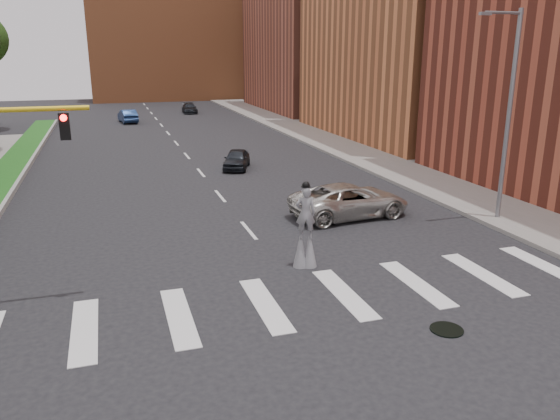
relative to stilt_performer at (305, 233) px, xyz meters
The scene contains 12 objects.
ground_plane 3.83m from the stilt_performer, 104.31° to the right, with size 160.00×160.00×0.00m, color black.
median_curb 20.05m from the stilt_performer, 124.51° to the left, with size 0.20×60.00×0.28m, color gray.
sidewalk_right 24.46m from the stilt_performer, 61.64° to the left, with size 5.00×90.00×0.18m, color slate.
manhole 6.02m from the stilt_performer, 69.04° to the right, with size 0.90×0.90×0.04m, color black.
building_far 55.43m from the stilt_performer, 67.32° to the left, with size 16.00×22.00×20.00m, color #954A37.
building_backdrop 75.07m from the stilt_performer, 86.08° to the left, with size 26.00×14.00×18.00m, color #CB703F.
streetlight 10.94m from the stilt_performer, 14.02° to the left, with size 2.05×0.20×9.00m.
stilt_performer is the anchor object (origin of this frame).
suv_crossing 6.50m from the stilt_performer, 51.51° to the left, with size 2.55×5.53×1.54m, color beige.
car_near 17.16m from the stilt_performer, 84.79° to the left, with size 1.47×3.65×1.24m, color black.
car_mid 43.87m from the stilt_performer, 95.30° to the left, with size 1.47×4.21×1.39m, color navy.
car_far 51.10m from the stilt_performer, 85.96° to the left, with size 1.63×4.01×1.16m, color black.
Camera 1 is at (-5.38, -13.36, 7.32)m, focal length 35.00 mm.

